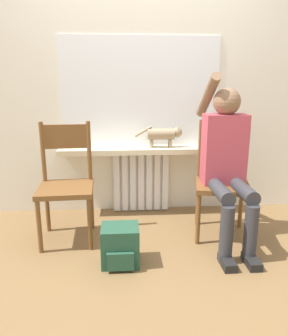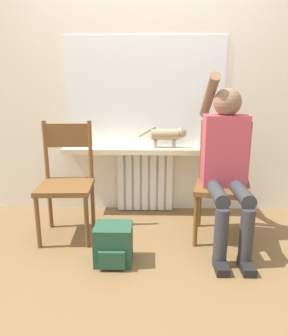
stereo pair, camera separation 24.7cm
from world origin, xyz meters
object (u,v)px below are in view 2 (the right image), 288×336
(person, at_px, (227,160))
(chair_left, at_px, (66,180))
(chair_right, at_px, (223,181))
(cat, at_px, (168,134))
(backpack, at_px, (113,244))

(person, bearing_deg, chair_left, 174.75)
(chair_right, bearing_deg, person, -82.30)
(person, distance_m, cat, 0.76)
(chair_left, bearing_deg, backpack, -48.64)
(backpack, bearing_deg, person, 21.10)
(person, height_order, backpack, person)
(chair_right, distance_m, cat, 0.73)
(chair_left, height_order, person, person)
(chair_left, bearing_deg, cat, 26.72)
(person, distance_m, backpack, 1.08)
(chair_left, relative_size, person, 0.71)
(chair_left, distance_m, person, 1.32)
(chair_left, xyz_separation_m, person, (1.30, -0.12, 0.21))
(backpack, bearing_deg, chair_left, 134.26)
(chair_right, relative_size, backpack, 3.38)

